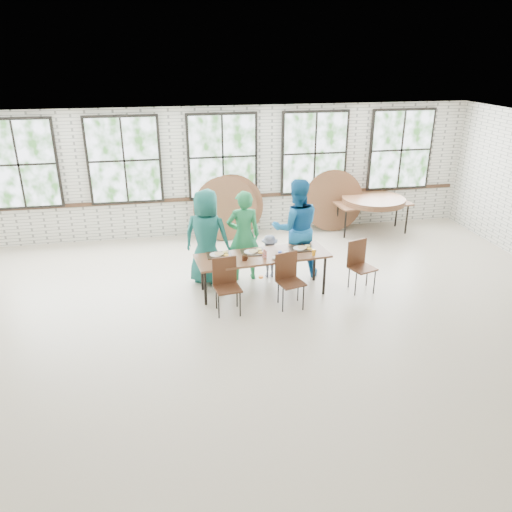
{
  "coord_description": "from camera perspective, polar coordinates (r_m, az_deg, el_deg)",
  "views": [
    {
      "loc": [
        -1.42,
        -6.95,
        4.17
      ],
      "look_at": [
        0.0,
        0.4,
        1.05
      ],
      "focal_mm": 35.0,
      "sensor_mm": 36.0,
      "label": 1
    }
  ],
  "objects": [
    {
      "name": "toddler",
      "position": [
        9.72,
        1.55,
        -0.01
      ],
      "size": [
        0.56,
        0.32,
        0.86
      ],
      "primitive_type": "imported",
      "rotation": [
        0.0,
        0.0,
        3.15
      ],
      "color": "#13193C",
      "rests_on": "ground"
    },
    {
      "name": "round_tops_leaning",
      "position": [
        11.87,
        0.99,
        5.8
      ],
      "size": [
        4.17,
        0.44,
        1.49
      ],
      "color": "brown",
      "rests_on": "ground"
    },
    {
      "name": "adult_teal",
      "position": [
        9.37,
        -5.65,
        2.17
      ],
      "size": [
        1.05,
        0.89,
        1.82
      ],
      "primitive_type": "imported",
      "rotation": [
        0.0,
        0.0,
        2.72
      ],
      "color": "#1B6754",
      "rests_on": "ground"
    },
    {
      "name": "adult_green",
      "position": [
        9.47,
        -1.43,
        2.3
      ],
      "size": [
        0.65,
        0.43,
        1.77
      ],
      "primitive_type": "imported",
      "rotation": [
        0.0,
        0.0,
        3.16
      ],
      "color": "#228249",
      "rests_on": "ground"
    },
    {
      "name": "chair_near_left",
      "position": [
        8.42,
        -3.44,
        -2.81
      ],
      "size": [
        0.47,
        0.46,
        0.95
      ],
      "rotation": [
        0.0,
        0.0,
        0.13
      ],
      "color": "#4B2A19",
      "rests_on": "ground"
    },
    {
      "name": "adult_blue",
      "position": [
        9.65,
        4.6,
        3.18
      ],
      "size": [
        0.98,
        0.78,
        1.94
      ],
      "primitive_type": "imported",
      "rotation": [
        0.0,
        0.0,
        3.09
      ],
      "color": "#1763A2",
      "rests_on": "ground"
    },
    {
      "name": "room",
      "position": [
        11.71,
        -3.83,
        11.04
      ],
      "size": [
        12.0,
        12.0,
        12.0
      ],
      "color": "#BAAB94",
      "rests_on": "ground"
    },
    {
      "name": "round_tops_stacked",
      "position": [
        12.36,
        13.27,
        6.23
      ],
      "size": [
        1.5,
        1.5,
        0.13
      ],
      "color": "brown",
      "rests_on": "storage_table"
    },
    {
      "name": "storage_table",
      "position": [
        12.4,
        13.22,
        5.7
      ],
      "size": [
        1.86,
        0.9,
        0.74
      ],
      "rotation": [
        0.0,
        0.0,
        0.08
      ],
      "color": "brown",
      "rests_on": "ground"
    },
    {
      "name": "dining_table",
      "position": [
        8.98,
        0.77,
        -0.17
      ],
      "size": [
        2.47,
        1.04,
        0.74
      ],
      "rotation": [
        0.0,
        0.0,
        0.1
      ],
      "color": "brown",
      "rests_on": "ground"
    },
    {
      "name": "chair_spare",
      "position": [
        9.36,
        11.74,
        -0.58
      ],
      "size": [
        0.53,
        0.52,
        0.95
      ],
      "rotation": [
        0.0,
        0.0,
        0.33
      ],
      "color": "#4B2A19",
      "rests_on": "ground"
    },
    {
      "name": "chair_near_right",
      "position": [
        8.62,
        3.72,
        -2.2
      ],
      "size": [
        0.51,
        0.5,
        0.95
      ],
      "rotation": [
        0.0,
        0.0,
        0.25
      ],
      "color": "#4B2A19",
      "rests_on": "ground"
    },
    {
      "name": "tabletop_clutter",
      "position": [
        8.95,
        1.29,
        0.26
      ],
      "size": [
        1.99,
        0.63,
        0.11
      ],
      "color": "black",
      "rests_on": "dining_table"
    }
  ]
}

